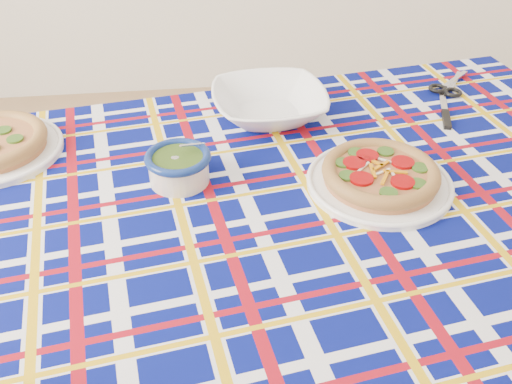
{
  "coord_description": "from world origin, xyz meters",
  "views": [
    {
      "loc": [
        0.01,
        -0.89,
        1.4
      ],
      "look_at": [
        0.11,
        -0.03,
        0.76
      ],
      "focal_mm": 40.0,
      "sensor_mm": 36.0,
      "label": 1
    }
  ],
  "objects": [
    {
      "name": "serving_bowl",
      "position": [
        0.18,
        0.3,
        0.77
      ],
      "size": [
        0.28,
        0.28,
        0.07
      ],
      "primitive_type": "imported",
      "rotation": [
        0.0,
        0.0,
        0.06
      ],
      "color": "white",
      "rests_on": "tablecloth"
    },
    {
      "name": "table_knife",
      "position": [
        0.62,
        0.32,
        0.74
      ],
      "size": [
        0.08,
        0.21,
        0.01
      ],
      "primitive_type": null,
      "rotation": [
        0.0,
        0.0,
        1.27
      ],
      "color": "silver",
      "rests_on": "tablecloth"
    },
    {
      "name": "dining_table",
      "position": [
        0.16,
        -0.04,
        0.66
      ],
      "size": [
        1.7,
        1.21,
        0.73
      ],
      "rotation": [
        0.0,
        0.0,
        0.15
      ],
      "color": "brown",
      "rests_on": "floor"
    },
    {
      "name": "pesto_bowl",
      "position": [
        -0.04,
        0.06,
        0.78
      ],
      "size": [
        0.13,
        0.13,
        0.08
      ],
      "primitive_type": null,
      "rotation": [
        0.0,
        0.0,
        0.01
      ],
      "color": "#233A0F",
      "rests_on": "tablecloth"
    },
    {
      "name": "main_focaccia_plate",
      "position": [
        0.35,
        -0.01,
        0.77
      ],
      "size": [
        0.36,
        0.36,
        0.06
      ],
      "primitive_type": null,
      "rotation": [
        0.0,
        0.0,
        0.26
      ],
      "color": "#AA683C",
      "rests_on": "tablecloth"
    },
    {
      "name": "tablecloth",
      "position": [
        0.16,
        -0.04,
        0.69
      ],
      "size": [
        1.73,
        1.24,
        0.1
      ],
      "primitive_type": null,
      "rotation": [
        0.0,
        0.0,
        0.15
      ],
      "color": "#050C5E",
      "rests_on": "dining_table"
    },
    {
      "name": "kitchen_scissors",
      "position": [
        0.69,
        0.42,
        0.75
      ],
      "size": [
        0.19,
        0.2,
        0.02
      ],
      "primitive_type": null,
      "rotation": [
        0.0,
        0.0,
        0.85
      ],
      "color": "silver",
      "rests_on": "tablecloth"
    }
  ]
}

